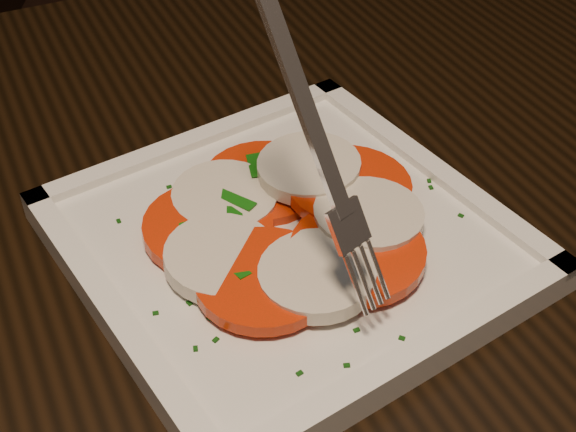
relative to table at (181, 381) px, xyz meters
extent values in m
cube|color=black|center=(0.00, 0.00, 0.08)|extent=(1.21, 0.82, 0.04)
cylinder|color=black|center=(0.53, 0.35, -0.30)|extent=(0.06, 0.06, 0.71)
cube|color=black|center=(0.17, 0.80, -0.20)|extent=(0.55, 0.55, 0.04)
cylinder|color=black|center=(-0.07, 0.71, -0.45)|extent=(0.04, 0.04, 0.41)
cylinder|color=black|center=(0.26, 0.56, -0.45)|extent=(0.04, 0.04, 0.41)
cylinder|color=black|center=(0.08, 1.04, -0.45)|extent=(0.04, 0.04, 0.41)
cylinder|color=black|center=(0.41, 0.89, -0.45)|extent=(0.04, 0.04, 0.41)
cube|color=white|center=(0.08, -0.01, 0.11)|extent=(0.29, 0.29, 0.01)
cylinder|color=red|center=(0.08, 0.04, 0.12)|extent=(0.08, 0.08, 0.01)
cylinder|color=beige|center=(0.05, 0.03, 0.12)|extent=(0.07, 0.07, 0.01)
cylinder|color=red|center=(0.03, 0.01, 0.12)|extent=(0.08, 0.08, 0.01)
cylinder|color=beige|center=(0.03, -0.02, 0.12)|extent=(0.07, 0.07, 0.02)
cylinder|color=red|center=(0.05, -0.04, 0.12)|extent=(0.08, 0.08, 0.01)
cylinder|color=beige|center=(0.07, -0.06, 0.12)|extent=(0.07, 0.07, 0.01)
cylinder|color=red|center=(0.10, -0.05, 0.13)|extent=(0.08, 0.08, 0.01)
cylinder|color=beige|center=(0.12, -0.03, 0.13)|extent=(0.07, 0.07, 0.01)
cylinder|color=red|center=(0.12, 0.00, 0.13)|extent=(0.08, 0.08, 0.01)
cylinder|color=beige|center=(0.11, 0.03, 0.13)|extent=(0.07, 0.07, 0.01)
cube|color=#12570E|center=(0.02, 0.00, 0.12)|extent=(0.01, 0.03, 0.00)
cube|color=#12570E|center=(0.05, -0.05, 0.12)|extent=(0.03, 0.04, 0.00)
cube|color=#12570E|center=(0.05, 0.03, 0.12)|extent=(0.02, 0.03, 0.00)
cube|color=#12570E|center=(0.05, 0.00, 0.12)|extent=(0.02, 0.04, 0.00)
cube|color=#12570E|center=(0.12, 0.00, 0.12)|extent=(0.03, 0.01, 0.00)
cube|color=#12570E|center=(0.03, -0.02, 0.12)|extent=(0.03, 0.04, 0.00)
cube|color=#12570E|center=(0.08, 0.05, 0.12)|extent=(0.02, 0.03, 0.00)
cube|color=#12570E|center=(0.03, -0.03, 0.12)|extent=(0.02, 0.03, 0.01)
cube|color=#12570E|center=(0.11, -0.04, 0.12)|extent=(0.03, 0.03, 0.00)
cube|color=#0D3B0A|center=(0.18, -0.04, 0.11)|extent=(0.00, 0.00, 0.00)
cube|color=#0D3B0A|center=(0.01, -0.05, 0.11)|extent=(0.00, 0.00, 0.00)
cube|color=#0D3B0A|center=(0.17, 0.02, 0.11)|extent=(0.00, 0.00, 0.00)
cube|color=#0D3B0A|center=(0.00, 0.01, 0.11)|extent=(0.00, 0.00, 0.00)
cube|color=#0D3B0A|center=(0.12, 0.07, 0.11)|extent=(0.00, 0.00, 0.00)
cube|color=#0D3B0A|center=(0.11, -0.08, 0.11)|extent=(0.00, 0.00, 0.00)
cube|color=#0D3B0A|center=(0.04, -0.11, 0.11)|extent=(0.00, 0.00, 0.00)
cube|color=#0D3B0A|center=(0.01, 0.05, 0.11)|extent=(0.00, 0.00, 0.00)
cube|color=#0D3B0A|center=(0.18, 0.00, 0.11)|extent=(0.00, 0.00, 0.00)
cube|color=#0D3B0A|center=(0.14, 0.05, 0.11)|extent=(0.00, 0.00, 0.00)
cube|color=#0D3B0A|center=(0.08, -0.09, 0.11)|extent=(0.00, 0.00, 0.00)
cube|color=#0D3B0A|center=(0.12, 0.07, 0.11)|extent=(0.00, 0.00, 0.00)
cube|color=#0D3B0A|center=(0.00, -0.04, 0.11)|extent=(0.00, 0.00, 0.00)
cube|color=#0D3B0A|center=(0.06, -0.11, 0.11)|extent=(0.00, 0.00, 0.00)
cube|color=#0D3B0A|center=(0.12, 0.05, 0.11)|extent=(0.00, 0.00, 0.00)
cube|color=#0D3B0A|center=(0.14, -0.06, 0.11)|extent=(0.00, 0.00, 0.00)
cube|color=#0D3B0A|center=(0.00, 0.01, 0.11)|extent=(0.00, 0.00, 0.00)
cube|color=#0D3B0A|center=(0.18, 0.00, 0.11)|extent=(0.00, 0.00, 0.00)
cube|color=#0D3B0A|center=(0.15, 0.00, 0.11)|extent=(0.00, 0.00, 0.00)
cube|color=#0D3B0A|center=(-0.02, -0.04, 0.11)|extent=(0.00, 0.00, 0.00)
cube|color=#0D3B0A|center=(0.01, -0.07, 0.11)|extent=(0.00, 0.00, 0.00)
cube|color=#0D3B0A|center=(0.10, -0.11, 0.11)|extent=(0.00, 0.00, 0.00)
cube|color=#0D3B0A|center=(-0.02, 0.05, 0.11)|extent=(0.00, 0.00, 0.00)
cube|color=#0D3B0A|center=(0.02, 0.07, 0.11)|extent=(0.00, 0.00, 0.00)
cube|color=#0D3B0A|center=(0.00, -0.07, 0.11)|extent=(0.00, 0.00, 0.00)
camera|label=1|loc=(-0.07, -0.34, 0.45)|focal=50.00mm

